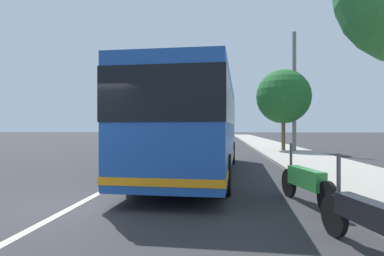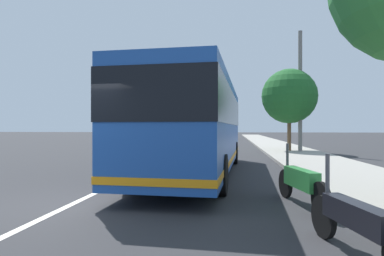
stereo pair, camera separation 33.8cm
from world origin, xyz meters
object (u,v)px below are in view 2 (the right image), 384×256
at_px(motorcycle_far_end, 356,223).
at_px(roadside_tree_mid_block, 289,96).
at_px(car_far_distant, 228,134).
at_px(car_ahead_same_lane, 184,135).
at_px(coach_bus, 197,122).
at_px(motorcycle_mid_row, 301,183).
at_px(utility_pole, 300,92).

relative_size(motorcycle_far_end, roadside_tree_mid_block, 0.40).
bearing_deg(car_far_distant, car_ahead_same_lane, 157.31).
distance_m(coach_bus, car_far_distant, 37.72).
height_order(coach_bus, motorcycle_mid_row, coach_bus).
height_order(car_ahead_same_lane, utility_pole, utility_pole).
bearing_deg(motorcycle_mid_row, coach_bus, 19.01).
relative_size(motorcycle_far_end, motorcycle_mid_row, 0.96).
distance_m(motorcycle_far_end, car_ahead_same_lane, 33.13).
xyz_separation_m(motorcycle_far_end, car_ahead_same_lane, (32.36, 7.12, 0.28)).
bearing_deg(coach_bus, motorcycle_mid_row, -145.50).
xyz_separation_m(coach_bus, motorcycle_mid_row, (-4.33, -2.65, -1.35)).
relative_size(motorcycle_mid_row, roadside_tree_mid_block, 0.42).
relative_size(coach_bus, utility_pole, 1.36).
bearing_deg(coach_bus, roadside_tree_mid_block, -22.28).
bearing_deg(car_ahead_same_lane, motorcycle_far_end, 14.20).
height_order(motorcycle_far_end, car_far_distant, car_far_distant).
bearing_deg(roadside_tree_mid_block, motorcycle_far_end, 172.79).
distance_m(car_far_distant, utility_pole, 28.25).
xyz_separation_m(motorcycle_mid_row, utility_pole, (14.40, -2.93, 3.46)).
distance_m(motorcycle_far_end, motorcycle_mid_row, 2.72).
relative_size(car_ahead_same_lane, utility_pole, 0.56).
height_order(car_far_distant, roadside_tree_mid_block, roadside_tree_mid_block).
xyz_separation_m(car_ahead_same_lane, roadside_tree_mid_block, (-14.82, -9.34, 2.97)).
bearing_deg(car_far_distant, motorcycle_far_end, -178.04).
bearing_deg(motorcycle_mid_row, roadside_tree_mid_block, -21.33).
bearing_deg(motorcycle_mid_row, utility_pole, -23.96).
bearing_deg(motorcycle_far_end, car_far_distant, -9.32).
relative_size(car_ahead_same_lane, roadside_tree_mid_block, 0.79).
distance_m(motorcycle_far_end, car_far_distant, 44.79).
bearing_deg(utility_pole, motorcycle_far_end, 170.60).
bearing_deg(car_ahead_same_lane, roadside_tree_mid_block, 34.00).
bearing_deg(motorcycle_far_end, coach_bus, 9.22).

